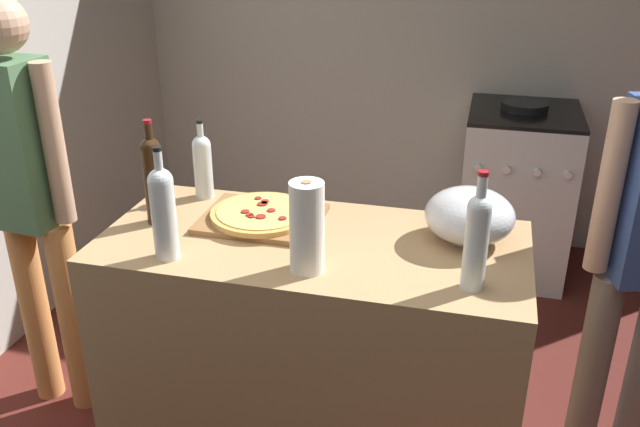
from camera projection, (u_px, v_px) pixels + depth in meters
name	position (u px, v px, depth m)	size (l,w,h in m)	color
ground_plane	(375.00, 361.00, 3.12)	(3.99, 3.43, 0.02)	#511E19
kitchen_wall_rear	(428.00, 22.00, 3.87)	(3.99, 0.10, 2.60)	#BCB7AD
counter	(313.00, 358.00, 2.37)	(1.37, 0.64, 0.92)	tan
cutting_board	(262.00, 219.00, 2.31)	(0.40, 0.32, 0.02)	olive
pizza	(262.00, 213.00, 2.30)	(0.35, 0.35, 0.03)	tan
mixing_bowl	(470.00, 216.00, 2.14)	(0.28, 0.28, 0.17)	#B2B2B7
paper_towel_roll	(307.00, 227.00, 1.95)	(0.10, 0.10, 0.28)	white
wine_bottle_amber	(163.00, 210.00, 2.01)	(0.08, 0.08, 0.36)	silver
wine_bottle_green	(477.00, 238.00, 1.84)	(0.07, 0.07, 0.35)	silver
wine_bottle_clear	(153.00, 177.00, 2.24)	(0.07, 0.07, 0.36)	#331E0F
wine_bottle_dark	(203.00, 164.00, 2.45)	(0.07, 0.07, 0.29)	silver
stove	(516.00, 192.00, 3.74)	(0.57, 0.64, 0.97)	#B7B7BC
person_in_stripes	(31.00, 193.00, 2.50)	(0.36, 0.21, 1.65)	#D88C4C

